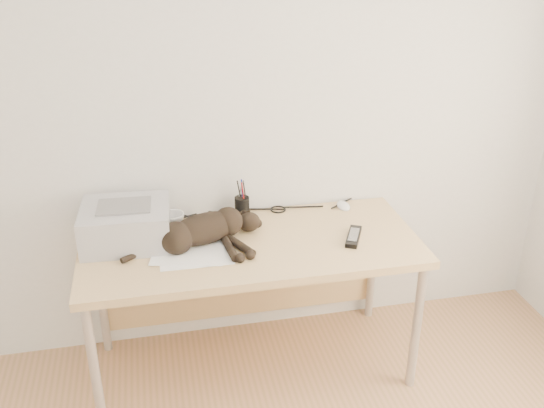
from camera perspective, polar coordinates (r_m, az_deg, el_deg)
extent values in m
plane|color=silver|center=(2.99, -3.39, 9.14)|extent=(3.50, 0.00, 3.50)
cube|color=#D8B77E|center=(2.89, -1.99, -3.99)|extent=(1.60, 0.70, 0.04)
cylinder|color=#AFAFB1|center=(2.84, -16.34, -14.87)|extent=(0.04, 0.04, 0.70)
cylinder|color=#AFAFB1|center=(3.05, 13.45, -11.22)|extent=(0.04, 0.04, 0.70)
cylinder|color=#AFAFB1|center=(3.32, -15.82, -8.22)|extent=(0.04, 0.04, 0.70)
cylinder|color=#AFAFB1|center=(3.50, 9.44, -5.58)|extent=(0.04, 0.04, 0.70)
cube|color=#D8B77E|center=(3.33, -2.91, -6.03)|extent=(1.48, 0.02, 0.60)
cube|color=#B0B0B5|center=(2.92, -13.56, -1.89)|extent=(0.42, 0.37, 0.18)
cube|color=black|center=(2.92, -13.58, -1.73)|extent=(0.35, 0.04, 0.11)
cube|color=slate|center=(2.88, -13.76, -0.18)|extent=(0.25, 0.19, 0.01)
cube|color=white|center=(2.79, -7.19, -4.76)|extent=(0.33, 0.24, 0.00)
cube|color=white|center=(2.81, -7.84, -4.56)|extent=(0.37, 0.30, 0.00)
ellipsoid|color=black|center=(2.85, -6.39, -2.32)|extent=(0.39, 0.26, 0.15)
sphere|color=black|center=(2.80, -9.00, -3.19)|extent=(0.16, 0.16, 0.16)
ellipsoid|color=black|center=(2.95, -2.16, -1.70)|extent=(0.13, 0.13, 0.10)
cone|color=black|center=(2.96, -2.69, -0.72)|extent=(0.05, 0.06, 0.05)
cone|color=black|center=(2.97, -2.20, -0.75)|extent=(0.05, 0.06, 0.05)
cylinder|color=black|center=(2.80, -4.02, -4.14)|extent=(0.10, 0.21, 0.04)
cylinder|color=black|center=(2.82, -3.08, -3.88)|extent=(0.10, 0.21, 0.04)
cylinder|color=black|center=(2.83, -12.05, -4.42)|extent=(0.23, 0.10, 0.03)
imported|color=white|center=(2.98, -9.26, -1.78)|extent=(0.15, 0.15, 0.10)
cylinder|color=black|center=(3.11, -2.84, -0.24)|extent=(0.07, 0.07, 0.10)
cylinder|color=#990C0C|center=(3.08, -3.07, 0.92)|extent=(0.01, 0.01, 0.14)
cylinder|color=navy|center=(3.09, -2.69, 1.02)|extent=(0.01, 0.01, 0.14)
cylinder|color=black|center=(3.07, -2.83, 0.85)|extent=(0.01, 0.01, 0.14)
cube|color=slate|center=(3.00, -4.93, -2.20)|extent=(0.05, 0.17, 0.02)
cube|color=black|center=(2.93, 7.68, -3.06)|extent=(0.14, 0.20, 0.02)
ellipsoid|color=white|center=(3.23, 6.75, 0.03)|extent=(0.07, 0.11, 0.04)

